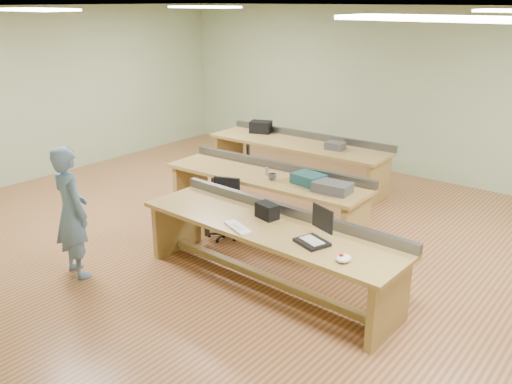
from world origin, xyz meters
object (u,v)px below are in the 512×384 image
Objects in this scene: parts_bin_grey at (332,187)px; workbench_back at (298,153)px; task_chair at (224,216)px; mug at (272,177)px; laptop_base at (312,242)px; camera_bag at (267,211)px; parts_bin_teal at (308,179)px; person at (71,212)px; workbench_mid at (266,187)px; workbench_front at (270,240)px; drinks_can at (267,171)px.

workbench_back is at bearing 133.93° from parts_bin_grey.
task_chair is 1.54m from parts_bin_grey.
mug is at bearing -174.58° from parts_bin_grey.
laptop_base is 2.17m from task_chair.
camera_bag is 0.63× the size of parts_bin_teal.
mug reaches higher than task_chair.
workbench_back is 2.10× the size of person.
workbench_mid is 1.94m from workbench_back.
workbench_front is 10.18× the size of laptop_base.
workbench_mid is 0.73m from parts_bin_teal.
mug is (0.20, -0.13, 0.23)m from workbench_mid.
workbench_back reaches higher than mug.
workbench_mid reaches higher than task_chair.
parts_bin_grey reaches higher than task_chair.
parts_bin_grey is at bearing 5.01° from task_chair.
task_chair is at bearing -98.38° from person.
camera_bag is 0.32× the size of task_chair.
task_chair is 0.85m from mug.
workbench_front is at bearing -73.08° from parts_bin_teal.
parts_bin_grey is (0.42, -0.08, -0.01)m from parts_bin_teal.
mug is at bearing -67.29° from workbench_back.
workbench_back is 30.99× the size of drinks_can.
parts_bin_grey reaches higher than workbench_front.
drinks_can is at bearing 146.82° from mug.
mug is at bearing 33.65° from task_chair.
mug is (-0.90, -0.09, -0.02)m from parts_bin_grey.
laptop_base is 0.67× the size of parts_bin_grey.
parts_bin_teal is at bearing 144.04° from laptop_base.
parts_bin_teal reaches higher than drinks_can.
workbench_back is (-0.69, 1.81, 0.00)m from workbench_mid.
mug is at bearing -161.17° from parts_bin_teal.
mug is (0.39, 0.57, 0.50)m from task_chair.
mug is (-0.91, 1.26, 0.23)m from workbench_front.
workbench_front is 28.08× the size of mug.
drinks_can is at bearing -97.43° from person.
workbench_front is 1.78m from workbench_mid.
laptop_base is 0.82m from camera_bag.
workbench_back is at bearing 114.52° from mug.
mug is at bearing 127.65° from workbench_front.
task_chair is 0.89m from drinks_can.
mug is (1.03, 2.47, 0.01)m from person.
workbench_back is 2.15m from mug.
drinks_can reaches higher than task_chair.
person is 2.68m from mug.
parts_bin_teal is at bearing 115.89° from camera_bag.
task_chair is at bearing 167.21° from camera_bag.
drinks_can is at bearing -71.12° from workbench_back.
mug is (-1.56, 1.40, 0.03)m from laptop_base.
camera_bag reaches higher than workbench_front.
parts_bin_grey is 4.43× the size of drinks_can.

